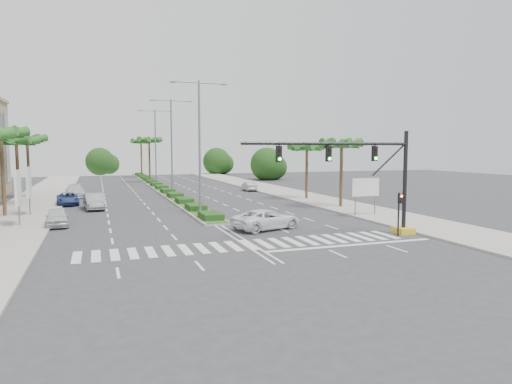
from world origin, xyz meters
TOP-DOWN VIEW (x-y plane):
  - ground at (0.00, 0.00)m, footprint 160.00×160.00m
  - footpath_right at (15.20, 20.00)m, footprint 6.00×120.00m
  - footpath_left at (-15.20, 20.00)m, footprint 6.00×120.00m
  - median at (0.00, 45.00)m, footprint 2.20×75.00m
  - median_grass at (0.00, 45.00)m, footprint 1.80×75.00m
  - signal_gantry at (9.27, -0.00)m, footprint 12.60×1.20m
  - pedestrian_signal at (10.60, -0.68)m, footprint 0.28×0.36m
  - direction_sign at (13.50, 7.99)m, footprint 2.70×0.11m
  - billboard_near at (-14.50, 12.00)m, footprint 0.18×2.10m
  - billboard_far at (-14.50, 18.00)m, footprint 0.18×2.10m
  - palm_left_mid at (-16.50, 18.00)m, footprint 4.57×4.68m
  - palm_left_far at (-16.50, 26.00)m, footprint 4.57×4.68m
  - palm_left_end at (-16.50, 34.00)m, footprint 4.57×4.68m
  - palm_right_near at (14.50, 14.00)m, footprint 4.57×4.68m
  - palm_right_far at (14.50, 22.00)m, footprint 4.57×4.68m
  - palm_median_a at (0.00, 55.00)m, footprint 4.57×4.68m
  - palm_median_b at (0.00, 70.00)m, footprint 4.57×4.68m
  - streetlight_near at (0.00, 14.00)m, footprint 5.10×0.25m
  - streetlight_mid at (0.00, 30.00)m, footprint 5.10×0.25m
  - streetlight_far at (0.00, 46.00)m, footprint 5.10×0.25m
  - car_parked_a at (-11.80, 11.46)m, footprint 1.84×4.18m
  - car_parked_b at (-9.14, 20.94)m, footprint 2.17×4.96m
  - car_parked_c at (-11.80, 25.61)m, footprint 2.53×4.87m
  - car_parked_d at (-11.40, 33.58)m, footprint 2.44×5.44m
  - car_crossing at (3.01, 4.86)m, footprint 5.84×3.97m
  - car_right at (11.62, 34.74)m, footprint 1.61×4.05m

SIDE VIEW (x-z plane):
  - ground at x=0.00m, z-range 0.00..0.00m
  - footpath_right at x=15.20m, z-range 0.00..0.15m
  - footpath_left at x=-15.20m, z-range 0.00..0.15m
  - median at x=0.00m, z-range 0.00..0.20m
  - median_grass at x=0.00m, z-range 0.20..0.24m
  - car_parked_c at x=-11.80m, z-range 0.00..1.31m
  - car_right at x=11.62m, z-range 0.00..1.31m
  - car_parked_a at x=-11.80m, z-range 0.00..1.40m
  - car_crossing at x=3.01m, z-range 0.00..1.49m
  - car_parked_d at x=-11.40m, z-range 0.00..1.55m
  - car_parked_b at x=-9.14m, z-range 0.00..1.59m
  - pedestrian_signal at x=10.60m, z-range 0.54..3.54m
  - direction_sign at x=13.50m, z-range 0.75..4.15m
  - billboard_near at x=-14.50m, z-range 0.79..5.14m
  - billboard_far at x=-14.50m, z-range 0.79..5.14m
  - signal_gantry at x=9.27m, z-range -0.14..7.06m
  - palm_right_far at x=14.50m, z-range 2.54..9.29m
  - palm_right_near at x=14.50m, z-range 2.68..9.73m
  - palm_left_far at x=-16.50m, z-range 2.82..10.17m
  - streetlight_near at x=0.00m, z-range 0.81..12.81m
  - streetlight_mid at x=0.00m, z-range 0.81..12.81m
  - streetlight_far at x=0.00m, z-range 0.81..12.81m
  - palm_left_end at x=-16.50m, z-range 3.01..10.76m
  - palm_left_mid at x=-16.50m, z-range 3.10..11.05m
  - palm_median_a at x=0.00m, z-range 3.15..11.20m
  - palm_median_b at x=0.00m, z-range 3.15..11.20m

